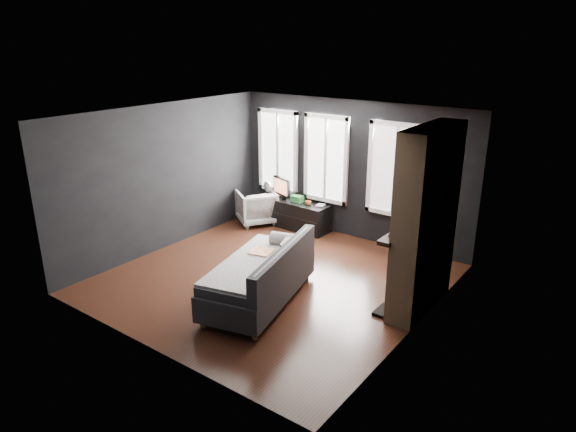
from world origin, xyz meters
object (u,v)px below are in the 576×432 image
Objects in this scene: media_console at (293,213)px; mug at (308,202)px; sofa at (259,273)px; monitor at (282,186)px; book at (317,200)px; mantel_vase at (421,211)px; armchair at (257,205)px.

mug reaches higher than media_console.
sofa reaches higher than mug.
mug is at bearing 13.14° from monitor.
sofa is 3.09m from book.
media_console is 0.61m from monitor.
book reaches higher than media_console.
mantel_vase is at bearing 0.18° from monitor.
sofa is 3.45m from monitor.
armchair reaches higher than mug.
mantel_vase reaches higher than armchair.
media_console is 3.61m from mantel_vase.
armchair is 0.81m from media_console.
media_console is 14.13× the size of mug.
sofa is 3.29m from media_console.
armchair is 0.69m from monitor.
armchair is at bearing -156.55° from media_console.
sofa is at bearing -135.37° from mantel_vase.
mug is 0.65× the size of mantel_vase.
armchair is 0.47× the size of media_console.
book is at bearing 138.10° from armchair.
mantel_vase is (3.54, -1.19, 0.49)m from monitor.
mantel_vase is at bearing 30.84° from sofa.
media_console is 2.99× the size of monitor.
mug is at bearing 158.31° from mantel_vase.
mug is (0.44, -0.07, 0.35)m from media_console.
book reaches higher than mug.
sofa is 3.05m from mug.
armchair is at bearing 116.49° from sofa.
mantel_vase is (2.67, -1.21, 0.64)m from book.
armchair is 3.80× the size of book.
sofa reaches higher than book.
sofa is 18.44× the size of mug.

